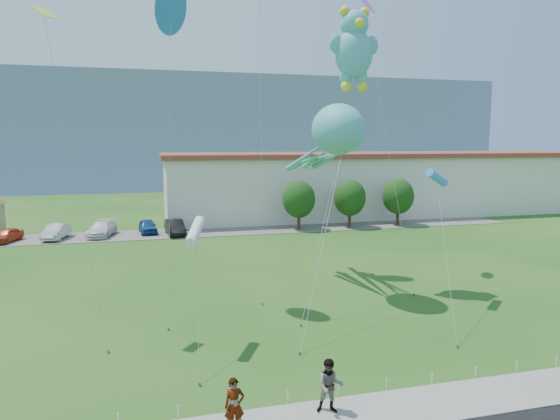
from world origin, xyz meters
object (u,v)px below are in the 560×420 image
object	(u,v)px
warehouse	(390,182)
teddy_bear_kite	(354,47)
parked_car_silver	(56,232)
parked_car_blue	(148,226)
parked_car_red	(7,235)
pedestrian_left	(234,406)
pedestrian_right	(330,386)
parked_car_black	(175,227)
parked_car_white	(102,229)
octopus_kite	(331,141)

from	to	relation	value
warehouse	teddy_bear_kite	xyz separation A→B (m)	(-18.84, -31.46, 11.48)
parked_car_silver	teddy_bear_kite	world-z (taller)	teddy_bear_kite
parked_car_blue	parked_car_red	bearing A→B (deg)	-179.02
pedestrian_left	pedestrian_right	bearing A→B (deg)	6.01
parked_car_red	parked_car_black	bearing A→B (deg)	17.83
parked_car_red	pedestrian_right	bearing A→B (deg)	-43.76
pedestrian_right	parked_car_black	world-z (taller)	pedestrian_right
parked_car_white	teddy_bear_kite	size ratio (longest dim) A/B	0.28
parked_car_red	teddy_bear_kite	distance (m)	37.32
pedestrian_left	parked_car_blue	size ratio (longest dim) A/B	0.44
parked_car_blue	parked_car_silver	bearing A→B (deg)	-178.22
parked_car_red	parked_car_blue	bearing A→B (deg)	25.21
parked_car_black	teddy_bear_kite	xyz separation A→B (m)	(10.55, -21.64, 14.76)
warehouse	parked_car_black	bearing A→B (deg)	-161.52
parked_car_silver	parked_car_blue	xyz separation A→B (m)	(8.78, 1.20, -0.03)
parked_car_silver	teddy_bear_kite	distance (m)	34.60
parked_car_white	parked_car_black	size ratio (longest dim) A/B	1.07
parked_car_silver	parked_car_white	xyz separation A→B (m)	(4.24, 0.49, -0.00)
parked_car_black	parked_car_blue	bearing A→B (deg)	142.23
teddy_bear_kite	warehouse	bearing A→B (deg)	59.08
warehouse	parked_car_white	bearing A→B (deg)	-166.48
warehouse	parked_car_silver	bearing A→B (deg)	-167.18
pedestrian_right	parked_car_silver	xyz separation A→B (m)	(-15.16, 37.07, -0.27)
warehouse	pedestrian_left	xyz separation A→B (m)	(-29.23, -46.76, -3.09)
warehouse	pedestrian_right	size ratio (longest dim) A/B	31.30
parked_car_red	parked_car_blue	size ratio (longest dim) A/B	0.93
parked_car_red	octopus_kite	bearing A→B (deg)	-24.25
warehouse	teddy_bear_kite	world-z (taller)	teddy_bear_kite
parked_car_black	octopus_kite	size ratio (longest dim) A/B	0.33
pedestrian_right	parked_car_silver	world-z (taller)	pedestrian_right
warehouse	octopus_kite	bearing A→B (deg)	-122.54
warehouse	pedestrian_right	world-z (taller)	warehouse
warehouse	octopus_kite	distance (m)	38.71
parked_car_black	octopus_kite	world-z (taller)	octopus_kite
teddy_bear_kite	parked_car_black	bearing A→B (deg)	116.00
parked_car_silver	parked_car_white	bearing A→B (deg)	17.49
parked_car_silver	teddy_bear_kite	xyz separation A→B (m)	(22.07, -22.15, 14.80)
parked_car_white	parked_car_blue	world-z (taller)	parked_car_white
parked_car_black	octopus_kite	bearing A→B (deg)	-74.35
parked_car_silver	octopus_kite	size ratio (longest dim) A/B	0.31
pedestrian_left	parked_car_silver	xyz separation A→B (m)	(-11.68, 37.45, -0.23)
parked_car_black	parked_car_silver	bearing A→B (deg)	171.72
parked_car_blue	octopus_kite	distance (m)	28.24
pedestrian_left	parked_car_black	distance (m)	36.94
pedestrian_right	parked_car_silver	bearing A→B (deg)	128.30
parked_car_white	octopus_kite	size ratio (longest dim) A/B	0.35
parked_car_white	octopus_kite	xyz separation A→B (m)	(16.07, -23.47, 8.90)
parked_car_white	teddy_bear_kite	world-z (taller)	teddy_bear_kite
pedestrian_right	parked_car_white	bearing A→B (deg)	122.27
warehouse	parked_car_white	size ratio (longest dim) A/B	11.96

